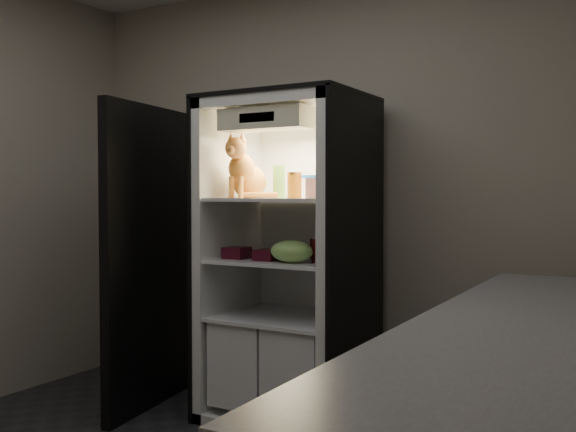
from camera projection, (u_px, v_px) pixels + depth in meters
name	position (u px, v px, depth m)	size (l,w,h in m)	color
room_shell	(116.00, 116.00, 2.52)	(3.60, 3.60, 3.60)	white
refrigerator	(290.00, 283.00, 3.75)	(0.90, 0.72, 1.88)	white
fridge_door	(147.00, 259.00, 3.91)	(0.20, 0.87, 1.85)	black
tabby_cat	(245.00, 174.00, 3.72)	(0.32, 0.36, 0.38)	#C97019
parmesan_shaker	(279.00, 182.00, 3.75)	(0.07, 0.07, 0.19)	green
mayo_tub	(309.00, 186.00, 3.77)	(0.10, 0.10, 0.13)	white
salsa_jar	(294.00, 185.00, 3.60)	(0.08, 0.08, 0.14)	maroon
pepper_jar	(334.00, 180.00, 3.65)	(0.12, 0.12, 0.20)	maroon
cream_carton	(313.00, 188.00, 3.45)	(0.06, 0.06, 0.11)	silver
soda_can_a	(315.00, 248.00, 3.70)	(0.06, 0.06, 0.12)	black
soda_can_b	(329.00, 250.00, 3.55)	(0.07, 0.07, 0.13)	black
soda_can_c	(318.00, 250.00, 3.48)	(0.07, 0.07, 0.13)	black
condiment_jar	(287.00, 250.00, 3.76)	(0.07, 0.07, 0.09)	#553418
grape_bag	(292.00, 251.00, 3.47)	(0.25, 0.18, 0.12)	#73AB50
berry_box_left	(237.00, 253.00, 3.70)	(0.13, 0.13, 0.07)	#4B0C20
berry_box_right	(267.00, 255.00, 3.59)	(0.12, 0.12, 0.06)	#4B0C20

